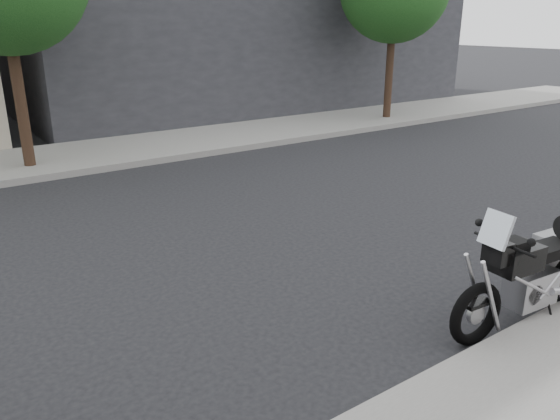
{
  "coord_description": "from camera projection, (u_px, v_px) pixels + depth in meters",
  "views": [
    {
      "loc": [
        4.2,
        6.67,
        3.16
      ],
      "look_at": [
        0.48,
        1.38,
        0.9
      ],
      "focal_mm": 35.0,
      "sensor_mm": 36.0,
      "label": 1
    }
  ],
  "objects": [
    {
      "name": "far_building_dark",
      "position": [
        218.0,
        11.0,
        21.55
      ],
      "size": [
        16.0,
        11.0,
        7.0
      ],
      "color": "#2A2A2F",
      "rests_on": "ground"
    },
    {
      "name": "motorcycle",
      "position": [
        536.0,
        270.0,
        5.89
      ],
      "size": [
        2.24,
        0.72,
        1.41
      ],
      "rotation": [
        0.0,
        0.0,
        -0.09
      ],
      "color": "black",
      "rests_on": "ground"
    },
    {
      "name": "ground",
      "position": [
        254.0,
        235.0,
        8.47
      ],
      "size": [
        120.0,
        120.0,
        0.0
      ],
      "primitive_type": "plane",
      "color": "black",
      "rests_on": "ground"
    },
    {
      "name": "far_sidewalk",
      "position": [
        113.0,
        152.0,
        13.47
      ],
      "size": [
        44.0,
        3.0,
        0.15
      ],
      "primitive_type": "cube",
      "color": "gray",
      "rests_on": "ground"
    }
  ]
}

